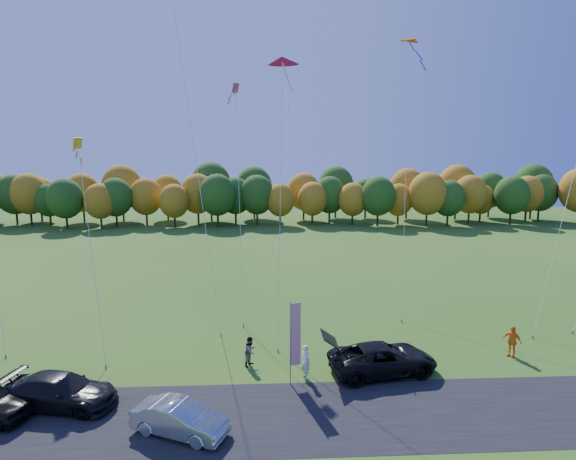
{
  "coord_description": "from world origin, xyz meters",
  "views": [
    {
      "loc": [
        -1.47,
        -22.88,
        11.68
      ],
      "look_at": [
        0.0,
        6.0,
        7.0
      ],
      "focal_mm": 28.0,
      "sensor_mm": 36.0,
      "label": 1
    }
  ],
  "objects_px": {
    "silver_sedan": "(180,419)",
    "feather_flag": "(295,333)",
    "black_suv": "(383,359)",
    "person_east": "(512,341)"
  },
  "relations": [
    {
      "from": "feather_flag",
      "to": "black_suv",
      "type": "bearing_deg",
      "value": 10.49
    },
    {
      "from": "black_suv",
      "to": "silver_sedan",
      "type": "bearing_deg",
      "value": 106.58
    },
    {
      "from": "black_suv",
      "to": "person_east",
      "type": "xyz_separation_m",
      "value": [
        8.18,
        1.69,
        0.12
      ]
    },
    {
      "from": "silver_sedan",
      "to": "person_east",
      "type": "relative_size",
      "value": 2.24
    },
    {
      "from": "silver_sedan",
      "to": "feather_flag",
      "type": "distance_m",
      "value": 6.9
    },
    {
      "from": "person_east",
      "to": "silver_sedan",
      "type": "bearing_deg",
      "value": -107.14
    },
    {
      "from": "black_suv",
      "to": "feather_flag",
      "type": "relative_size",
      "value": 1.32
    },
    {
      "from": "silver_sedan",
      "to": "person_east",
      "type": "xyz_separation_m",
      "value": [
        18.24,
        6.7,
        0.25
      ]
    },
    {
      "from": "black_suv",
      "to": "feather_flag",
      "type": "xyz_separation_m",
      "value": [
        -4.9,
        -0.91,
        1.93
      ]
    },
    {
      "from": "black_suv",
      "to": "feather_flag",
      "type": "height_order",
      "value": "feather_flag"
    }
  ]
}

